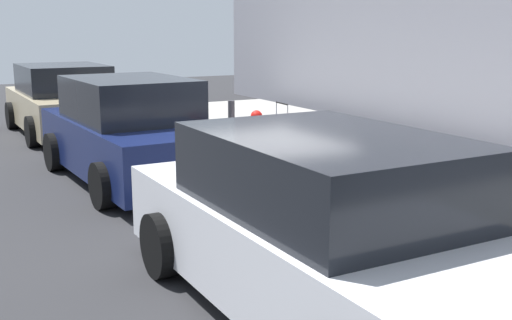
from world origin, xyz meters
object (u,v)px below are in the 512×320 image
object	(u,v)px
suitcase_red_0	(451,203)
suitcase_teal_3	(370,174)
fire_hydrant	(256,131)
bollard_post	(231,124)
suitcase_olive_2	(394,181)
parked_car_navy_1	(131,133)
parked_car_beige_2	(64,102)
suitcase_maroon_5	(336,163)
suitcase_black_6	(315,159)
parked_car_white_0	(326,232)
suitcase_silver_4	(346,165)
suitcase_red_7	(298,151)
suitcase_navy_8	(282,143)
suitcase_navy_1	(420,193)

from	to	relation	value
suitcase_red_0	suitcase_teal_3	bearing A→B (deg)	0.73
fire_hydrant	bollard_post	world-z (taller)	bollard_post
suitcase_olive_2	parked_car_navy_1	size ratio (longest dim) A/B	0.19
parked_car_beige_2	fire_hydrant	bearing A→B (deg)	-152.43
suitcase_red_0	parked_car_navy_1	distance (m)	5.02
suitcase_olive_2	suitcase_teal_3	world-z (taller)	suitcase_olive_2
suitcase_maroon_5	suitcase_black_6	size ratio (longest dim) A/B	1.14
suitcase_teal_3	parked_car_navy_1	bearing A→B (deg)	40.25
suitcase_maroon_5	parked_car_white_0	xyz separation A→B (m)	(-3.36, 2.50, 0.32)
suitcase_silver_4	parked_car_white_0	xyz separation A→B (m)	(-2.95, 2.37, 0.25)
fire_hydrant	parked_car_beige_2	distance (m)	5.24
suitcase_maroon_5	suitcase_red_7	size ratio (longest dim) A/B	0.98
suitcase_teal_3	suitcase_maroon_5	bearing A→B (deg)	-3.75
suitcase_olive_2	parked_car_navy_1	xyz separation A→B (m)	(3.36, 2.46, 0.33)
suitcase_maroon_5	parked_car_white_0	world-z (taller)	parked_car_white_0
suitcase_navy_8	fire_hydrant	distance (m)	0.92
suitcase_silver_4	bollard_post	distance (m)	3.51
suitcase_navy_8	bollard_post	xyz separation A→B (m)	(1.64, 0.14, 0.10)
suitcase_black_6	parked_car_beige_2	distance (m)	7.02
parked_car_white_0	suitcase_olive_2	bearing A→B (deg)	-50.51
fire_hydrant	suitcase_silver_4	bearing A→B (deg)	178.95
suitcase_teal_3	suitcase_olive_2	bearing A→B (deg)	-177.79
suitcase_red_0	suitcase_navy_1	world-z (taller)	suitcase_navy_1
parked_car_navy_1	parked_car_beige_2	distance (m)	4.99
suitcase_black_6	fire_hydrant	world-z (taller)	fire_hydrant
suitcase_olive_2	suitcase_silver_4	world-z (taller)	suitcase_silver_4
suitcase_navy_1	bollard_post	size ratio (longest dim) A/B	0.86
suitcase_maroon_5	parked_car_navy_1	xyz separation A→B (m)	(2.03, 2.50, 0.35)
suitcase_navy_8	suitcase_black_6	bearing A→B (deg)	179.76
suitcase_olive_2	suitcase_maroon_5	size ratio (longest dim) A/B	0.97
suitcase_silver_4	fire_hydrant	world-z (taller)	suitcase_silver_4
parked_car_beige_2	suitcase_silver_4	bearing A→B (deg)	-162.28
suitcase_teal_3	fire_hydrant	distance (m)	3.23
suitcase_red_7	fire_hydrant	bearing A→B (deg)	-0.64
suitcase_navy_1	suitcase_maroon_5	xyz separation A→B (m)	(1.84, -0.05, 0.01)
suitcase_maroon_5	parked_car_white_0	size ratio (longest dim) A/B	0.18
suitcase_navy_1	parked_car_white_0	size ratio (longest dim) A/B	0.16
parked_car_white_0	suitcase_maroon_5	bearing A→B (deg)	-36.57
suitcase_maroon_5	suitcase_silver_4	bearing A→B (deg)	163.54
suitcase_black_6	parked_car_white_0	bearing A→B (deg)	147.64
suitcase_navy_1	parked_car_navy_1	xyz separation A→B (m)	(3.86, 2.44, 0.36)
suitcase_maroon_5	bollard_post	xyz separation A→B (m)	(3.09, 0.22, 0.18)
fire_hydrant	suitcase_maroon_5	bearing A→B (deg)	-178.30
suitcase_teal_3	suitcase_black_6	bearing A→B (deg)	1.46
suitcase_teal_3	suitcase_black_6	world-z (taller)	suitcase_teal_3
suitcase_olive_2	suitcase_black_6	distance (m)	1.77
bollard_post	suitcase_navy_8	bearing A→B (deg)	-175.25
bollard_post	parked_car_white_0	bearing A→B (deg)	160.59
parked_car_navy_1	bollard_post	bearing A→B (deg)	-64.88
suitcase_teal_3	parked_car_beige_2	world-z (taller)	parked_car_beige_2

